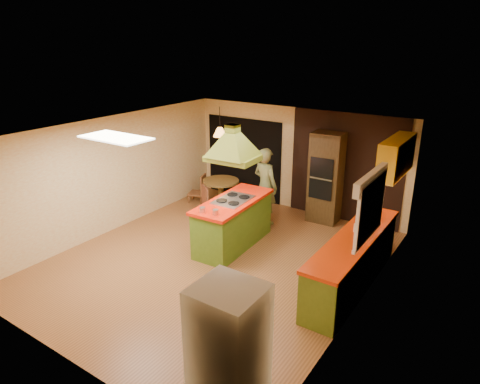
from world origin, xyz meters
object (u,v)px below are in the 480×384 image
Objects in this scene: refrigerator at (229,357)px; dining_table at (221,188)px; kitchen_island at (233,222)px; canister_large at (370,213)px; wall_oven at (326,178)px; man at (265,186)px.

refrigerator is 1.87× the size of dining_table.
dining_table is (-1.49, 1.61, -0.03)m from kitchen_island.
dining_table is at bearing 168.19° from canister_large.
wall_oven is 9.63× the size of canister_large.
wall_oven reaches higher than refrigerator.
refrigerator is at bearing -52.94° from dining_table.
wall_oven is (1.02, 2.23, 0.54)m from kitchen_island.
canister_large is at bearing -11.81° from dining_table.
wall_oven is at bearing 13.94° from dining_table.
canister_large is at bearing 14.38° from kitchen_island.
man is 0.85× the size of wall_oven.
wall_oven is 2.08m from canister_large.
dining_table is (-1.44, 0.26, -0.41)m from man.
man is 1.40m from wall_oven.
refrigerator is 7.84× the size of canister_large.
man is 1.95× the size of dining_table.
kitchen_island reaches higher than dining_table.
refrigerator is (2.44, -4.87, -0.03)m from man.
canister_large is (3.99, -0.83, 0.55)m from dining_table.
wall_oven is at bearing -127.48° from man.
man is 1.52m from dining_table.
kitchen_island is 2.24× the size of dining_table.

